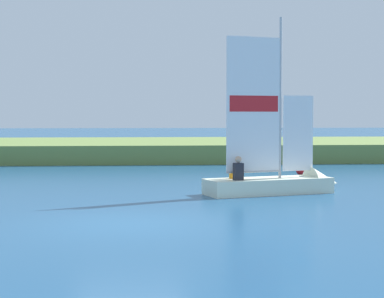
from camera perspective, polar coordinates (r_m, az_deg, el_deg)
ground_plane at (r=15.10m, az=-5.33°, el=-6.40°), size 200.00×200.00×0.00m
shore_bank at (r=37.75m, az=-4.77°, el=-0.01°), size 80.00×11.61×0.94m
sailboat at (r=20.91m, az=7.98°, el=-2.50°), size 4.61×2.37×5.76m
channel_buoy at (r=27.02m, az=9.35°, el=-1.82°), size 0.40×0.40×0.40m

